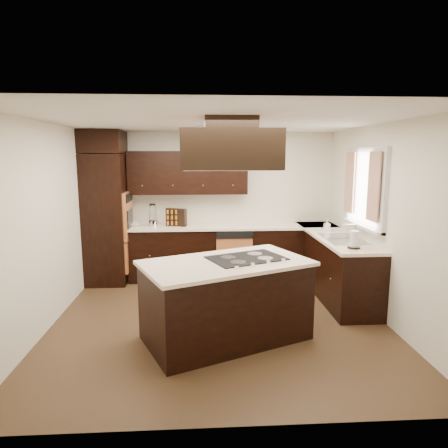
{
  "coord_description": "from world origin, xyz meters",
  "views": [
    {
      "loc": [
        -0.23,
        -4.9,
        2.1
      ],
      "look_at": [
        0.1,
        0.6,
        1.15
      ],
      "focal_mm": 32.0,
      "sensor_mm": 36.0,
      "label": 1
    }
  ],
  "objects": [
    {
      "name": "spice_rack",
      "position": [
        -0.64,
        1.79,
        1.07
      ],
      "size": [
        0.36,
        0.23,
        0.3
      ],
      "primitive_type": "cube",
      "rotation": [
        0.0,
        0.0,
        -0.43
      ],
      "color": "black",
      "rests_on": "countertop_back"
    },
    {
      "name": "oven_column",
      "position": [
        -1.78,
        1.71,
        1.06
      ],
      "size": [
        0.65,
        0.75,
        2.12
      ],
      "primitive_type": "cube",
      "color": "black",
      "rests_on": "floor"
    },
    {
      "name": "wall_oven_face",
      "position": [
        -1.43,
        1.71,
        1.12
      ],
      "size": [
        0.05,
        0.62,
        0.78
      ],
      "primitive_type": "cube",
      "color": "#D4743D",
      "rests_on": "oven_column"
    },
    {
      "name": "blender_pitcher",
      "position": [
        -1.03,
        1.77,
        1.15
      ],
      "size": [
        0.13,
        0.13,
        0.26
      ],
      "primitive_type": "cone",
      "color": "silver",
      "rests_on": "blender_base"
    },
    {
      "name": "sink_rim",
      "position": [
        1.8,
        0.55,
        0.92
      ],
      "size": [
        0.52,
        0.84,
        0.01
      ],
      "primitive_type": "cube",
      "color": "silver",
      "rests_on": "countertop_right"
    },
    {
      "name": "curtain_left",
      "position": [
        2.01,
        0.13,
        1.7
      ],
      "size": [
        0.02,
        0.34,
        0.9
      ],
      "primitive_type": "cube",
      "color": "beige",
      "rests_on": "wall_right"
    },
    {
      "name": "wall_front",
      "position": [
        0.0,
        -2.11,
        1.25
      ],
      "size": [
        4.2,
        0.02,
        2.5
      ],
      "primitive_type": "cube",
      "color": "beige",
      "rests_on": "ground"
    },
    {
      "name": "blender_base",
      "position": [
        -1.03,
        1.77,
        0.97
      ],
      "size": [
        0.15,
        0.15,
        0.1
      ],
      "primitive_type": "cylinder",
      "color": "silver",
      "rests_on": "countertop_back"
    },
    {
      "name": "window_pane",
      "position": [
        2.1,
        0.55,
        1.65
      ],
      "size": [
        0.0,
        1.2,
        1.0
      ],
      "primitive_type": "cube",
      "color": "white",
      "rests_on": "wall_right"
    },
    {
      "name": "dishwasher_front",
      "position": [
        0.33,
        1.5,
        0.4
      ],
      "size": [
        0.6,
        0.05,
        0.72
      ],
      "primitive_type": "cube",
      "color": "#D4743D",
      "rests_on": "floor"
    },
    {
      "name": "base_cabinets_right",
      "position": [
        1.8,
        0.9,
        0.44
      ],
      "size": [
        0.6,
        2.4,
        0.88
      ],
      "primitive_type": "cube",
      "color": "black",
      "rests_on": "floor"
    },
    {
      "name": "mixing_bowl",
      "position": [
        -1.34,
        1.81,
        0.95
      ],
      "size": [
        0.3,
        0.3,
        0.06
      ],
      "primitive_type": "imported",
      "rotation": [
        0.0,
        0.0,
        0.33
      ],
      "color": "silver",
      "rests_on": "countertop_back"
    },
    {
      "name": "island_top",
      "position": [
        0.05,
        -0.55,
        0.9
      ],
      "size": [
        2.11,
        1.69,
        0.04
      ],
      "primitive_type": "cube",
      "rotation": [
        0.0,
        0.0,
        0.41
      ],
      "color": "#FFEACD",
      "rests_on": "island"
    },
    {
      "name": "countertop_right",
      "position": [
        1.79,
        0.9,
        0.9
      ],
      "size": [
        0.63,
        2.4,
        0.04
      ],
      "primitive_type": "cube",
      "color": "#FFEACD",
      "rests_on": "base_cabinets_right"
    },
    {
      "name": "paper_towel",
      "position": [
        1.73,
        -0.02,
        1.04
      ],
      "size": [
        0.13,
        0.13,
        0.23
      ],
      "primitive_type": "cylinder",
      "rotation": [
        0.0,
        0.0,
        0.24
      ],
      "color": "silver",
      "rests_on": "countertop_right"
    },
    {
      "name": "upper_cabinets",
      "position": [
        -0.43,
        1.93,
        1.81
      ],
      "size": [
        2.0,
        0.34,
        0.72
      ],
      "primitive_type": "cube",
      "color": "black",
      "rests_on": "wall_back"
    },
    {
      "name": "island",
      "position": [
        0.05,
        -0.55,
        0.44
      ],
      "size": [
        2.02,
        1.6,
        0.88
      ],
      "primitive_type": "cube",
      "rotation": [
        0.0,
        0.0,
        0.41
      ],
      "color": "black",
      "rests_on": "floor"
    },
    {
      "name": "cooktop",
      "position": [
        0.3,
        -0.44,
        0.93
      ],
      "size": [
        1.0,
        0.85,
        0.01
      ],
      "primitive_type": "cube",
      "rotation": [
        0.0,
        0.0,
        0.41
      ],
      "color": "black",
      "rests_on": "island_top"
    },
    {
      "name": "wall_back",
      "position": [
        0.0,
        2.11,
        1.25
      ],
      "size": [
        4.2,
        0.02,
        2.5
      ],
      "primitive_type": "cube",
      "color": "beige",
      "rests_on": "ground"
    },
    {
      "name": "countertop_back",
      "position": [
        0.03,
        1.79,
        0.9
      ],
      "size": [
        2.93,
        0.63,
        0.04
      ],
      "primitive_type": "cube",
      "color": "#FFEACD",
      "rests_on": "base_cabinets_back"
    },
    {
      "name": "base_cabinets_back",
      "position": [
        0.03,
        1.8,
        0.44
      ],
      "size": [
        2.93,
        0.6,
        0.88
      ],
      "primitive_type": "cube",
      "color": "black",
      "rests_on": "floor"
    },
    {
      "name": "wall_right",
      "position": [
        2.11,
        0.0,
        1.25
      ],
      "size": [
        0.02,
        4.2,
        2.5
      ],
      "primitive_type": "cube",
      "color": "beige",
      "rests_on": "ground"
    },
    {
      "name": "hood_duct",
      "position": [
        0.1,
        -0.55,
        2.44
      ],
      "size": [
        0.55,
        0.5,
        0.13
      ],
      "primitive_type": "cube",
      "color": "black",
      "rests_on": "ceiling"
    },
    {
      "name": "window_frame",
      "position": [
        2.07,
        0.55,
        1.65
      ],
      "size": [
        0.06,
        1.32,
        1.12
      ],
      "primitive_type": "cube",
      "color": "silver",
      "rests_on": "wall_right"
    },
    {
      "name": "range_hood",
      "position": [
        0.1,
        -0.55,
        2.16
      ],
      "size": [
        1.05,
        0.72,
        0.42
      ],
      "primitive_type": "cube",
      "color": "black",
      "rests_on": "ceiling"
    },
    {
      "name": "soap_bottle",
      "position": [
        1.76,
        1.16,
        1.01
      ],
      "size": [
        0.09,
        0.09,
        0.19
      ],
      "primitive_type": "imported",
      "rotation": [
        0.0,
        0.0,
        -0.02
      ],
      "color": "silver",
      "rests_on": "countertop_right"
    },
    {
      "name": "ceiling",
      "position": [
        0.0,
        0.0,
        2.51
      ],
      "size": [
        4.2,
        4.2,
        0.02
      ],
      "primitive_type": "cube",
      "color": "silver",
      "rests_on": "ground"
    },
    {
      "name": "floor",
      "position": [
        0.0,
        0.0,
        -0.01
      ],
      "size": [
        4.2,
        4.2,
        0.02
      ],
      "primitive_type": "cube",
      "color": "brown",
      "rests_on": "ground"
    },
    {
      "name": "curtain_right",
      "position": [
        2.01,
        0.97,
        1.7
      ],
      "size": [
        0.02,
        0.34,
        0.9
      ],
      "primitive_type": "cube",
      "color": "beige",
      "rests_on": "wall_right"
    },
    {
      "name": "wall_left",
      "position": [
        -2.11,
        0.0,
        1.25
      ],
      "size": [
        0.02,
        4.2,
        2.5
      ],
      "primitive_type": "cube",
      "color": "beige",
      "rests_on": "ground"
    }
  ]
}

